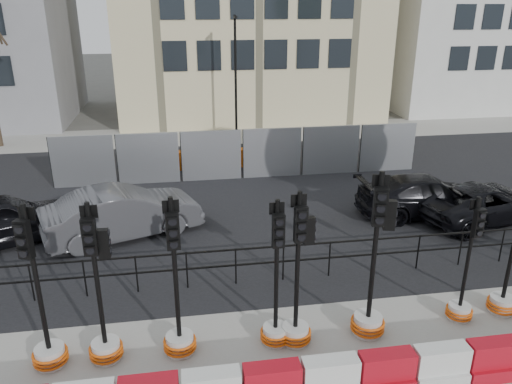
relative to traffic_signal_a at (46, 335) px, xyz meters
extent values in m
plane|color=#51514C|center=(5.13, 1.17, -0.71)|extent=(120.00, 120.00, 0.00)
cube|color=black|center=(5.13, 8.17, -0.69)|extent=(40.00, 14.00, 0.03)
cube|color=gray|center=(5.13, 17.17, -0.70)|extent=(40.00, 4.00, 0.02)
cylinder|color=black|center=(-0.87, 2.37, -0.21)|extent=(0.04, 0.04, 1.00)
cylinder|color=black|center=(0.33, 2.37, -0.21)|extent=(0.04, 0.04, 1.00)
cylinder|color=black|center=(1.53, 2.37, -0.21)|extent=(0.04, 0.04, 1.00)
cylinder|color=black|center=(2.73, 2.37, -0.21)|extent=(0.04, 0.04, 1.00)
cylinder|color=black|center=(3.93, 2.37, -0.21)|extent=(0.04, 0.04, 1.00)
cylinder|color=black|center=(5.13, 2.37, -0.21)|extent=(0.04, 0.04, 1.00)
cylinder|color=black|center=(6.33, 2.37, -0.21)|extent=(0.04, 0.04, 1.00)
cylinder|color=black|center=(7.53, 2.37, -0.21)|extent=(0.04, 0.04, 1.00)
cylinder|color=black|center=(8.73, 2.37, -0.21)|extent=(0.04, 0.04, 1.00)
cylinder|color=black|center=(9.93, 2.37, -0.21)|extent=(0.04, 0.04, 1.00)
cylinder|color=black|center=(11.13, 2.37, -0.21)|extent=(0.04, 0.04, 1.00)
cube|color=black|center=(5.13, 2.37, 0.27)|extent=(18.00, 0.04, 0.04)
cube|color=black|center=(5.13, 2.37, -0.16)|extent=(18.00, 0.04, 0.04)
cube|color=#989BA0|center=(-0.87, 10.17, 0.29)|extent=(2.30, 0.05, 2.00)
cylinder|color=black|center=(-2.02, 10.17, 0.29)|extent=(0.05, 0.05, 2.00)
cube|color=#989BA0|center=(1.53, 10.17, 0.29)|extent=(2.30, 0.05, 2.00)
cylinder|color=black|center=(0.38, 10.17, 0.29)|extent=(0.05, 0.05, 2.00)
cube|color=#989BA0|center=(3.93, 10.17, 0.29)|extent=(2.30, 0.05, 2.00)
cylinder|color=black|center=(2.78, 10.17, 0.29)|extent=(0.05, 0.05, 2.00)
cube|color=#989BA0|center=(6.33, 10.17, 0.29)|extent=(2.30, 0.05, 2.00)
cylinder|color=black|center=(5.18, 10.17, 0.29)|extent=(0.05, 0.05, 2.00)
cube|color=#989BA0|center=(8.73, 10.17, 0.29)|extent=(2.30, 0.05, 2.00)
cylinder|color=black|center=(7.58, 10.17, 0.29)|extent=(0.05, 0.05, 2.00)
cube|color=#989BA0|center=(11.13, 10.17, 0.29)|extent=(2.30, 0.05, 2.00)
cylinder|color=black|center=(9.98, 10.17, 0.29)|extent=(0.05, 0.05, 2.00)
cube|color=#D7410E|center=(1.13, 11.67, -0.31)|extent=(1.00, 0.40, 0.80)
cube|color=#D7410E|center=(3.13, 11.67, -0.31)|extent=(1.00, 0.40, 0.80)
cube|color=#D7410E|center=(5.13, 11.67, -0.31)|extent=(1.00, 0.40, 0.80)
cube|color=#D7410E|center=(7.13, 11.67, -0.31)|extent=(1.00, 0.40, 0.80)
cube|color=#D7410E|center=(9.13, 11.67, -0.31)|extent=(1.00, 0.40, 0.80)
cylinder|color=black|center=(5.63, 16.17, 2.29)|extent=(0.12, 0.12, 6.00)
cube|color=black|center=(5.63, 15.92, 5.19)|extent=(0.12, 0.50, 0.12)
cube|color=red|center=(4.08, -1.63, -0.16)|extent=(1.00, 0.35, 0.50)
cube|color=white|center=(5.13, -1.63, -0.16)|extent=(1.00, 0.35, 0.50)
cube|color=red|center=(6.18, -1.63, -0.56)|extent=(1.00, 0.50, 0.30)
cube|color=red|center=(6.18, -1.63, -0.16)|extent=(1.00, 0.35, 0.50)
cube|color=white|center=(7.23, -1.63, -0.56)|extent=(1.00, 0.50, 0.30)
cube|color=white|center=(7.23, -1.63, -0.16)|extent=(1.00, 0.35, 0.50)
cube|color=red|center=(8.28, -1.63, -0.56)|extent=(1.00, 0.50, 0.30)
cube|color=red|center=(8.28, -1.63, -0.16)|extent=(1.00, 0.35, 0.50)
cylinder|color=#B9B9B4|center=(0.01, 0.01, -0.50)|extent=(0.56, 0.56, 0.41)
torus|color=#D3500B|center=(0.01, 0.01, -0.58)|extent=(0.67, 0.67, 0.05)
torus|color=#D3500B|center=(0.01, 0.01, -0.50)|extent=(0.67, 0.67, 0.05)
torus|color=#D3500B|center=(0.01, 0.01, -0.42)|extent=(0.67, 0.67, 0.05)
cylinder|color=black|center=(0.01, 0.01, 1.16)|extent=(0.09, 0.09, 3.11)
cube|color=black|center=(-0.04, -0.10, 2.09)|extent=(0.28, 0.22, 0.73)
cylinder|color=black|center=(-0.06, -0.18, 1.86)|extent=(0.16, 0.10, 0.16)
cylinder|color=black|center=(-0.06, -0.18, 2.09)|extent=(0.16, 0.10, 0.16)
cylinder|color=black|center=(-0.06, -0.18, 2.32)|extent=(0.16, 0.10, 0.16)
cube|color=black|center=(0.03, 0.07, 2.51)|extent=(0.30, 0.13, 0.25)
cylinder|color=#B9B9B4|center=(1.06, 0.02, -0.50)|extent=(0.55, 0.55, 0.41)
torus|color=#D3500B|center=(1.06, 0.02, -0.58)|extent=(0.66, 0.66, 0.05)
torus|color=#D3500B|center=(1.06, 0.02, -0.50)|extent=(0.66, 0.66, 0.05)
torus|color=#D3500B|center=(1.06, 0.02, -0.42)|extent=(0.66, 0.66, 0.05)
cylinder|color=black|center=(1.06, 0.02, 1.13)|extent=(0.09, 0.09, 3.06)
cube|color=black|center=(1.05, -0.10, 2.05)|extent=(0.25, 0.15, 0.71)
cylinder|color=black|center=(1.05, -0.18, 1.83)|extent=(0.15, 0.06, 0.15)
cylinder|color=black|center=(1.05, -0.18, 2.05)|extent=(0.15, 0.06, 0.15)
cylinder|color=black|center=(1.05, -0.18, 2.28)|extent=(0.15, 0.06, 0.15)
cube|color=black|center=(1.06, 0.08, 2.46)|extent=(0.31, 0.04, 0.25)
cube|color=black|center=(1.26, 0.02, 1.85)|extent=(0.21, 0.14, 0.56)
cylinder|color=#B9B9B4|center=(2.50, 0.00, -0.50)|extent=(0.55, 0.55, 0.41)
torus|color=#D3500B|center=(2.50, 0.00, -0.58)|extent=(0.67, 0.67, 0.05)
torus|color=#D3500B|center=(2.50, 0.00, -0.50)|extent=(0.67, 0.67, 0.05)
torus|color=#D3500B|center=(2.50, 0.00, -0.42)|extent=(0.67, 0.67, 0.05)
cylinder|color=black|center=(2.50, 0.00, 1.14)|extent=(0.09, 0.09, 3.08)
cube|color=black|center=(2.51, -0.12, 2.06)|extent=(0.26, 0.16, 0.72)
cylinder|color=black|center=(2.52, -0.20, 1.84)|extent=(0.16, 0.06, 0.15)
cylinder|color=black|center=(2.52, -0.20, 2.06)|extent=(0.16, 0.06, 0.15)
cylinder|color=black|center=(2.52, -0.20, 2.29)|extent=(0.16, 0.06, 0.15)
cube|color=black|center=(2.50, 0.06, 2.48)|extent=(0.31, 0.05, 0.25)
cylinder|color=#B9B9B4|center=(4.86, -0.07, -0.50)|extent=(0.55, 0.55, 0.41)
torus|color=#D3500B|center=(4.86, -0.07, -0.58)|extent=(0.67, 0.67, 0.05)
torus|color=#D3500B|center=(4.86, -0.07, -0.50)|extent=(0.67, 0.67, 0.05)
torus|color=#D3500B|center=(4.86, -0.07, -0.42)|extent=(0.67, 0.67, 0.05)
cylinder|color=black|center=(4.86, -0.07, 1.14)|extent=(0.09, 0.09, 3.07)
cube|color=black|center=(4.87, -0.19, 2.06)|extent=(0.25, 0.15, 0.72)
cylinder|color=black|center=(4.87, -0.27, 1.83)|extent=(0.15, 0.06, 0.15)
cylinder|color=black|center=(4.87, -0.27, 2.06)|extent=(0.15, 0.06, 0.15)
cylinder|color=black|center=(4.87, -0.27, 2.28)|extent=(0.15, 0.06, 0.15)
cube|color=black|center=(4.86, -0.01, 2.47)|extent=(0.31, 0.04, 0.25)
cube|color=black|center=(5.07, -0.06, 1.85)|extent=(0.21, 0.14, 0.56)
cylinder|color=#B9B9B4|center=(4.46, 0.00, -0.51)|extent=(0.53, 0.53, 0.39)
torus|color=#D3500B|center=(4.46, 0.00, -0.59)|extent=(0.63, 0.63, 0.05)
torus|color=#D3500B|center=(4.46, 0.00, -0.51)|extent=(0.63, 0.63, 0.05)
torus|color=#D3500B|center=(4.46, 0.00, -0.43)|extent=(0.63, 0.63, 0.05)
cylinder|color=black|center=(4.46, 0.00, 1.05)|extent=(0.09, 0.09, 2.92)
cube|color=black|center=(4.46, -0.12, 1.92)|extent=(0.24, 0.14, 0.68)
cylinder|color=black|center=(4.46, -0.20, 1.71)|extent=(0.15, 0.05, 0.15)
cylinder|color=black|center=(4.46, -0.20, 1.92)|extent=(0.15, 0.05, 0.15)
cylinder|color=black|center=(4.46, -0.20, 2.14)|extent=(0.15, 0.05, 0.15)
cube|color=black|center=(4.46, 0.06, 2.31)|extent=(0.29, 0.03, 0.23)
cylinder|color=#B9B9B4|center=(6.45, -0.02, -0.48)|extent=(0.60, 0.60, 0.44)
torus|color=#D3500B|center=(6.45, -0.02, -0.57)|extent=(0.72, 0.72, 0.06)
torus|color=#D3500B|center=(6.45, -0.02, -0.48)|extent=(0.72, 0.72, 0.06)
torus|color=#D3500B|center=(6.45, -0.02, -0.39)|extent=(0.72, 0.72, 0.06)
cylinder|color=black|center=(6.45, -0.02, 1.29)|extent=(0.10, 0.10, 3.33)
cube|color=black|center=(6.42, -0.15, 2.29)|extent=(0.30, 0.22, 0.78)
cylinder|color=black|center=(6.40, -0.23, 2.05)|extent=(0.18, 0.09, 0.17)
cylinder|color=black|center=(6.40, -0.23, 2.29)|extent=(0.18, 0.09, 0.17)
cylinder|color=black|center=(6.40, -0.23, 2.54)|extent=(0.18, 0.09, 0.17)
cube|color=black|center=(6.47, 0.05, 2.74)|extent=(0.33, 0.11, 0.27)
cube|color=black|center=(6.67, -0.07, 2.07)|extent=(0.25, 0.19, 0.61)
cylinder|color=#B9B9B4|center=(8.67, 0.17, -0.53)|extent=(0.48, 0.48, 0.36)
torus|color=#D3500B|center=(8.67, 0.17, -0.60)|extent=(0.58, 0.58, 0.04)
torus|color=#D3500B|center=(8.67, 0.17, -0.53)|extent=(0.58, 0.58, 0.04)
torus|color=#D3500B|center=(8.67, 0.17, -0.46)|extent=(0.58, 0.58, 0.04)
cylinder|color=black|center=(8.67, 0.17, 0.90)|extent=(0.08, 0.08, 2.67)
cube|color=black|center=(8.68, 0.06, 1.70)|extent=(0.23, 0.16, 0.62)
cylinder|color=black|center=(8.70, -0.01, 1.50)|extent=(0.14, 0.06, 0.13)
cylinder|color=black|center=(8.70, -0.01, 1.70)|extent=(0.14, 0.06, 0.13)
cylinder|color=black|center=(8.70, -0.01, 1.89)|extent=(0.14, 0.06, 0.13)
cube|color=black|center=(8.66, 0.22, 2.05)|extent=(0.27, 0.07, 0.21)
cylinder|color=#B9B9B4|center=(9.76, 0.25, -0.51)|extent=(0.53, 0.53, 0.39)
torus|color=#D3500B|center=(9.76, 0.25, -0.59)|extent=(0.64, 0.64, 0.05)
torus|color=#D3500B|center=(9.76, 0.25, -0.51)|extent=(0.64, 0.64, 0.05)
torus|color=#D3500B|center=(9.76, 0.25, -0.43)|extent=(0.64, 0.64, 0.05)
imported|color=black|center=(-2.51, 5.70, 0.04)|extent=(4.81, 5.58, 1.48)
imported|color=#49494E|center=(0.94, 5.63, 0.05)|extent=(4.57, 5.65, 1.52)
imported|color=black|center=(10.63, 5.73, -0.04)|extent=(1.91, 4.59, 1.33)
imported|color=black|center=(12.17, 5.00, -0.09)|extent=(4.32, 5.47, 1.23)
camera|label=1|loc=(2.72, -8.40, 5.98)|focal=35.00mm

